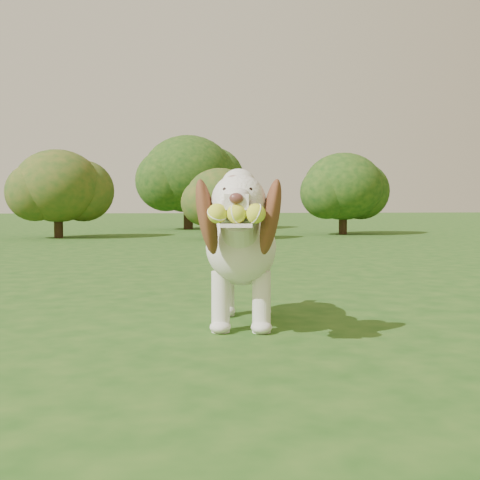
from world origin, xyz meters
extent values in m
plane|color=#1D4A15|center=(0.00, 0.00, 0.00)|extent=(80.00, 80.00, 0.00)
ellipsoid|color=silver|center=(0.42, 0.27, 0.38)|extent=(0.47, 0.72, 0.35)
ellipsoid|color=silver|center=(0.37, 0.03, 0.42)|extent=(0.40, 0.40, 0.34)
ellipsoid|color=silver|center=(0.47, 0.50, 0.37)|extent=(0.37, 0.37, 0.31)
cylinder|color=silver|center=(0.34, -0.10, 0.51)|extent=(0.23, 0.30, 0.27)
sphere|color=silver|center=(0.32, -0.23, 0.64)|extent=(0.28, 0.28, 0.24)
sphere|color=silver|center=(0.32, -0.21, 0.71)|extent=(0.18, 0.18, 0.16)
cube|color=silver|center=(0.29, -0.36, 0.64)|extent=(0.13, 0.16, 0.07)
ellipsoid|color=#592D28|center=(0.27, -0.43, 0.65)|extent=(0.06, 0.05, 0.04)
cube|color=silver|center=(0.29, -0.37, 0.54)|extent=(0.16, 0.17, 0.02)
ellipsoid|color=brown|center=(0.18, -0.19, 0.57)|extent=(0.17, 0.23, 0.37)
ellipsoid|color=brown|center=(0.46, -0.24, 0.57)|extent=(0.16, 0.25, 0.37)
cylinder|color=silver|center=(0.49, 0.64, 0.41)|extent=(0.09, 0.18, 0.13)
cylinder|color=silver|center=(0.27, 0.07, 0.15)|extent=(0.11, 0.11, 0.30)
cylinder|color=silver|center=(0.47, 0.03, 0.15)|extent=(0.11, 0.11, 0.30)
cylinder|color=silver|center=(0.36, 0.50, 0.15)|extent=(0.11, 0.11, 0.30)
cylinder|color=silver|center=(0.56, 0.46, 0.15)|extent=(0.11, 0.11, 0.30)
sphere|color=#E0F53F|center=(0.20, -0.40, 0.59)|extent=(0.10, 0.10, 0.08)
sphere|color=#E0F53F|center=(0.28, -0.41, 0.59)|extent=(0.10, 0.10, 0.08)
sphere|color=#E0F53F|center=(0.35, -0.43, 0.59)|extent=(0.10, 0.10, 0.08)
cylinder|color=#382314|center=(1.29, 7.90, 0.21)|extent=(0.13, 0.13, 0.41)
ellipsoid|color=#153C12|center=(1.29, 7.90, 0.75)|extent=(1.23, 1.23, 1.05)
cylinder|color=#382314|center=(1.05, 12.26, 0.38)|extent=(0.23, 0.23, 0.75)
ellipsoid|color=#153C12|center=(1.05, 12.26, 1.38)|extent=(2.26, 2.26, 1.92)
cylinder|color=#382314|center=(-1.64, 8.75, 0.26)|extent=(0.16, 0.16, 0.53)
ellipsoid|color=#153C12|center=(-1.64, 8.75, 0.97)|extent=(1.58, 1.58, 1.35)
cylinder|color=#382314|center=(4.01, 9.10, 0.27)|extent=(0.17, 0.17, 0.54)
ellipsoid|color=#153C12|center=(4.01, 9.10, 1.00)|extent=(1.63, 1.63, 1.38)
camera|label=1|loc=(-0.10, -2.83, 0.63)|focal=45.00mm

